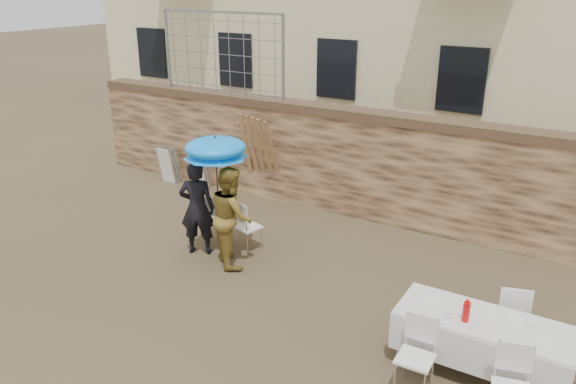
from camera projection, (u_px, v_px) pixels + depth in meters
The scene contains 15 objects.
ground at pixel (187, 323), 8.17m from camera, with size 80.00×80.00×0.00m, color brown.
stone_wall at pixel (340, 161), 11.78m from camera, with size 13.00×0.50×2.20m, color olive.
chain_link_fence at pixel (222, 54), 12.50m from camera, with size 3.20×0.06×1.80m, color gray, non-canonical shape.
man_suit at pixel (197, 208), 9.97m from camera, with size 0.64×0.42×1.74m, color black.
woman_dress at pixel (231, 216), 9.61m from camera, with size 0.86×0.67×1.76m, color #B49137.
umbrella at pixel (216, 151), 9.47m from camera, with size 1.09×1.09×2.07m.
couple_chair_left at pixel (217, 217), 10.55m from camera, with size 0.48×0.48×0.96m, color white, non-canonical shape.
couple_chair_right at pixel (248, 225), 10.22m from camera, with size 0.48×0.48×0.96m, color white, non-canonical shape.
banquet_table at pixel (484, 323), 6.90m from camera, with size 2.10×0.85×0.78m.
soda_bottle at pixel (466, 312), 6.81m from camera, with size 0.09×0.09×0.26m, color red.
table_chair_front_left at pixel (415, 357), 6.68m from camera, with size 0.48×0.48×0.96m, color white, non-canonical shape.
table_chair_back at pixel (511, 314), 7.54m from camera, with size 0.48×0.48×0.96m, color white, non-canonical shape.
chair_stack_left at pixel (173, 163), 13.74m from camera, with size 0.46×0.40×0.92m, color white, non-canonical shape.
chair_stack_right at pixel (201, 169), 13.30m from camera, with size 0.46×0.32×0.92m, color white, non-canonical shape.
wood_planks at pixel (259, 157), 12.40m from camera, with size 0.70×0.20×2.00m, color #A37749, non-canonical shape.
Camera 1 is at (4.84, -5.19, 4.71)m, focal length 35.00 mm.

